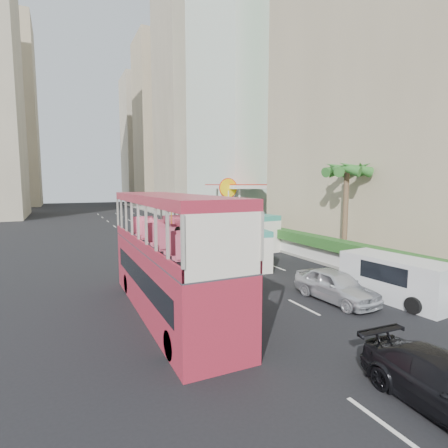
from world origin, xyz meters
TOP-DOWN VIEW (x-y plane):
  - ground_plane at (0.00, 0.00)m, footprint 200.00×200.00m
  - double_decker_bus at (-6.00, 0.00)m, footprint 2.50×11.00m
  - car_silver_lane_a at (-1.80, 6.71)m, footprint 2.24×4.40m
  - car_silver_lane_b at (1.50, -1.94)m, footprint 1.98×4.48m
  - car_black at (-1.85, -9.34)m, footprint 2.11×4.63m
  - van_asset at (1.27, 14.98)m, footprint 2.90×4.81m
  - minibus_near at (1.13, 6.67)m, footprint 2.78×6.09m
  - minibus_far at (4.55, 12.36)m, footprint 3.03×6.96m
  - panel_van_near at (4.23, -3.01)m, footprint 2.40×5.22m
  - panel_van_far at (4.39, 19.67)m, footprint 2.67×4.83m
  - sidewalk at (9.00, 25.00)m, footprint 6.00×120.00m
  - kerb_wall at (6.20, 14.00)m, footprint 0.30×44.00m
  - hedge at (6.20, 14.00)m, footprint 1.10×44.00m
  - palm_tree at (7.80, 4.00)m, footprint 0.36×0.36m
  - shell_station at (10.00, 23.00)m, footprint 6.50×8.00m
  - tower_stripe at (18.00, 34.00)m, footprint 16.00×18.00m
  - tower_mid at (18.00, 58.00)m, footprint 16.00×16.00m
  - tower_far_a at (17.00, 82.00)m, footprint 14.00×14.00m
  - tower_far_b at (17.00, 104.00)m, footprint 14.00×14.00m
  - tower_left_b at (-22.00, 90.00)m, footprint 16.00×16.00m

SIDE VIEW (x-z plane):
  - ground_plane at x=0.00m, z-range 0.00..0.00m
  - car_silver_lane_a at x=-1.80m, z-range -0.69..0.69m
  - car_silver_lane_b at x=1.50m, z-range -0.75..0.75m
  - car_black at x=-1.85m, z-range -0.66..0.66m
  - van_asset at x=1.27m, z-range -0.62..0.62m
  - sidewalk at x=9.00m, z-range 0.00..0.18m
  - kerb_wall at x=6.20m, z-range 0.18..1.18m
  - panel_van_far at x=4.39m, z-range 0.00..1.83m
  - panel_van_near at x=4.23m, z-range 0.00..2.04m
  - minibus_near at x=1.13m, z-range 0.00..2.60m
  - minibus_far at x=4.55m, z-range 0.00..2.99m
  - hedge at x=6.20m, z-range 1.18..1.88m
  - double_decker_bus at x=-6.00m, z-range 0.00..5.06m
  - shell_station at x=10.00m, z-range 0.00..5.50m
  - palm_tree at x=7.80m, z-range 0.18..6.58m
  - tower_far_b at x=17.00m, z-range 0.00..40.00m
  - tower_far_a at x=17.00m, z-range 0.00..44.00m
  - tower_left_b at x=-22.00m, z-range 0.00..46.00m
  - tower_mid at x=18.00m, z-range 0.00..50.00m
  - tower_stripe at x=18.00m, z-range 0.00..58.00m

